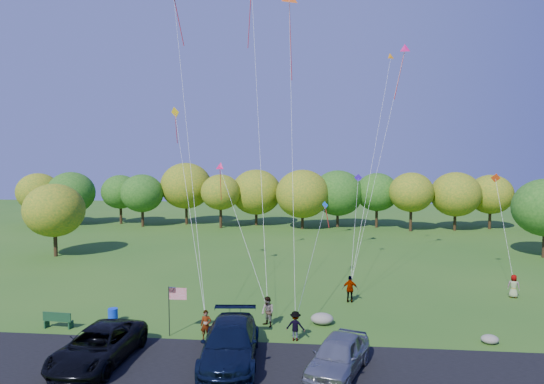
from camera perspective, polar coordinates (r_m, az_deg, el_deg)
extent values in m
plane|color=#295A19|center=(27.22, -1.09, -16.58)|extent=(140.00, 140.00, 0.00)
cube|color=black|center=(23.55, -2.32, -20.02)|extent=(44.00, 6.00, 0.06)
cylinder|color=#3D2A16|center=(74.09, -25.21, -2.38)|extent=(0.36, 0.36, 2.68)
ellipsoid|color=#2F6619|center=(73.80, -25.29, 0.00)|extent=(5.37, 5.37, 4.83)
cylinder|color=#3D2A16|center=(73.75, -21.57, -2.35)|extent=(0.36, 0.36, 2.53)
ellipsoid|color=#2F6619|center=(73.47, -21.64, -0.09)|extent=(5.12, 5.12, 4.61)
cylinder|color=#3D2A16|center=(71.58, -17.75, -2.57)|extent=(0.36, 0.36, 2.24)
ellipsoid|color=#2F6619|center=(71.26, -17.82, 0.03)|extent=(6.60, 6.60, 5.94)
cylinder|color=#3D2A16|center=(68.39, -13.90, -2.71)|extent=(0.36, 0.36, 2.48)
ellipsoid|color=#2F6619|center=(68.08, -13.95, -0.28)|extent=(5.12, 5.12, 4.61)
cylinder|color=#3D2A16|center=(67.33, -10.46, -2.56)|extent=(0.36, 0.36, 2.95)
ellipsoid|color=#1A4F15|center=(66.97, -10.50, 0.60)|extent=(6.92, 6.92, 6.22)
cylinder|color=#3D2A16|center=(63.05, -5.83, -2.99)|extent=(0.36, 0.36, 2.96)
ellipsoid|color=#2F6619|center=(62.68, -5.85, 0.12)|extent=(6.02, 6.02, 5.42)
cylinder|color=#3D2A16|center=(65.53, -1.96, -2.80)|extent=(0.36, 0.36, 2.69)
ellipsoid|color=#2F6619|center=(65.19, -1.97, 0.03)|extent=(5.84, 5.84, 5.25)
cylinder|color=#3D2A16|center=(63.97, 3.34, -3.19)|extent=(0.36, 0.36, 2.24)
ellipsoid|color=#2F6619|center=(63.62, 3.35, -0.40)|extent=(6.15, 6.15, 5.54)
cylinder|color=#3D2A16|center=(63.43, 7.25, -2.85)|extent=(0.36, 0.36, 3.19)
ellipsoid|color=#2F6619|center=(63.06, 7.28, 0.38)|extent=(6.13, 6.13, 5.52)
cylinder|color=#3D2A16|center=(65.71, 11.09, -2.93)|extent=(0.36, 0.36, 2.54)
ellipsoid|color=#2F6619|center=(65.39, 11.13, -0.33)|extent=(5.31, 5.31, 4.77)
cylinder|color=#3D2A16|center=(65.89, 16.27, -2.77)|extent=(0.36, 0.36, 3.08)
ellipsoid|color=#1A4F15|center=(65.52, 16.34, 0.51)|extent=(6.89, 6.89, 6.20)
cylinder|color=#3D2A16|center=(64.99, 20.52, -3.02)|extent=(0.36, 0.36, 3.00)
ellipsoid|color=#2F6619|center=(64.61, 20.61, 0.33)|extent=(7.11, 7.11, 6.40)
cylinder|color=#3D2A16|center=(67.03, 25.08, -3.07)|extent=(0.36, 0.36, 2.69)
ellipsoid|color=#1A4F15|center=(66.67, 25.19, 0.00)|extent=(6.96, 6.96, 6.26)
cylinder|color=#3D2A16|center=(71.10, 28.33, -2.58)|extent=(0.36, 0.36, 3.17)
ellipsoid|color=#1A4F15|center=(70.75, 28.45, 0.51)|extent=(6.96, 6.96, 6.26)
cylinder|color=#3D2A16|center=(50.64, -24.12, -5.48)|extent=(0.36, 0.36, 2.60)
ellipsoid|color=#2F6619|center=(50.20, -24.24, -1.97)|extent=(5.60, 5.60, 5.04)
cylinder|color=#3D2A16|center=(52.33, 29.38, -5.24)|extent=(0.36, 0.36, 2.80)
imported|color=black|center=(24.98, -19.79, -16.68)|extent=(3.03, 6.06, 1.65)
imported|color=black|center=(23.78, -4.95, -17.30)|extent=(3.13, 6.52, 1.83)
imported|color=gray|center=(22.85, 7.80, -18.50)|extent=(3.46, 5.26, 1.67)
imported|color=#4C4C59|center=(26.69, -7.77, -15.25)|extent=(0.61, 0.43, 1.58)
imported|color=#4C4C59|center=(28.29, -0.50, -13.91)|extent=(1.04, 1.04, 1.70)
imported|color=#4C4C59|center=(26.41, 2.77, -15.46)|extent=(1.08, 0.71, 1.56)
imported|color=#4C4C59|center=(32.95, 9.19, -11.21)|extent=(1.06, 0.50, 1.77)
imported|color=#4C4C59|center=(37.38, 26.55, -9.88)|extent=(0.91, 0.77, 1.58)
cube|color=#153B1F|center=(30.67, -23.81, -13.71)|extent=(1.72, 0.25, 0.06)
cube|color=#153B1F|center=(30.44, -23.99, -13.29)|extent=(1.71, 0.20, 0.52)
cube|color=#153B1F|center=(31.08, -24.98, -13.89)|extent=(0.11, 0.43, 0.40)
cube|color=#153B1F|center=(30.40, -22.59, -14.23)|extent=(0.11, 0.43, 0.40)
cylinder|color=#0D35CB|center=(30.46, -18.20, -13.64)|extent=(0.55, 0.55, 0.83)
cylinder|color=black|center=(27.35, -12.02, -13.56)|extent=(0.05, 0.05, 2.71)
cube|color=red|center=(26.93, -11.04, -11.67)|extent=(0.98, 0.65, 0.02)
cube|color=navy|center=(26.97, -11.65, -11.22)|extent=(0.39, 0.02, 0.30)
ellipsoid|color=gray|center=(28.93, 5.92, -14.61)|extent=(1.30, 1.02, 0.65)
ellipsoid|color=slate|center=(28.49, 24.25, -15.52)|extent=(0.89, 0.74, 0.46)
cone|color=orange|center=(42.62, 13.80, 15.22)|extent=(0.74, 0.56, 0.66)
cone|color=#BD0D5C|center=(39.85, 15.38, 15.93)|extent=(0.91, 0.43, 0.84)
cube|color=#EB3F10|center=(40.72, 24.82, 1.52)|extent=(0.72, 0.28, 0.69)
cube|color=yellow|center=(37.35, -11.33, 9.19)|extent=(0.71, 0.44, 0.78)
cube|color=#3E14CC|center=(42.55, 10.11, 1.67)|extent=(0.67, 0.17, 0.66)
cone|color=#D60F51|center=(38.08, -6.15, 2.97)|extent=(0.82, 0.50, 0.72)
cube|color=#1C66FF|center=(35.98, 6.26, -1.52)|extent=(0.43, 0.42, 0.56)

